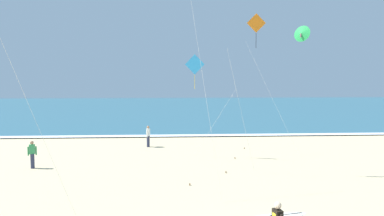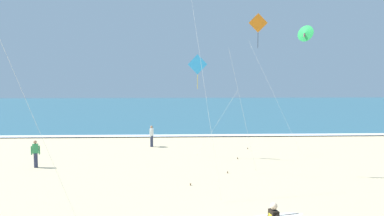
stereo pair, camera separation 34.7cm
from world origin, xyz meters
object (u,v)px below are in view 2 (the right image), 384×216
Objects in this scene: bystander_white_top at (152,136)px; bystander_green_top at (36,154)px; kite_diamond_amber_near at (257,30)px; kite_delta_emerald_far at (305,34)px; kite_diamond_cobalt_low at (198,67)px.

bystander_white_top is 8.94m from bystander_green_top.
kite_diamond_amber_near reaches higher than bystander_white_top.
bystander_white_top is 1.00× the size of bystander_green_top.
kite_delta_emerald_far is 5.37× the size of bystander_green_top.
kite_diamond_amber_near is at bearing -8.16° from bystander_green_top.
kite_delta_emerald_far is 7.08m from kite_diamond_cobalt_low.
bystander_white_top is at bearing 45.51° from bystander_green_top.
kite_delta_emerald_far is at bearing 7.75° from bystander_green_top.
kite_diamond_amber_near is 1.01× the size of kite_delta_emerald_far.
kite_delta_emerald_far reaches higher than kite_diamond_cobalt_low.
kite_diamond_cobalt_low is 4.20× the size of bystander_white_top.
bystander_white_top is (-3.29, 3.69, -5.04)m from kite_diamond_cobalt_low.
kite_diamond_cobalt_low is 4.20× the size of bystander_green_top.
kite_diamond_amber_near is 5.61m from kite_diamond_cobalt_low.
kite_delta_emerald_far reaches higher than bystander_white_top.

